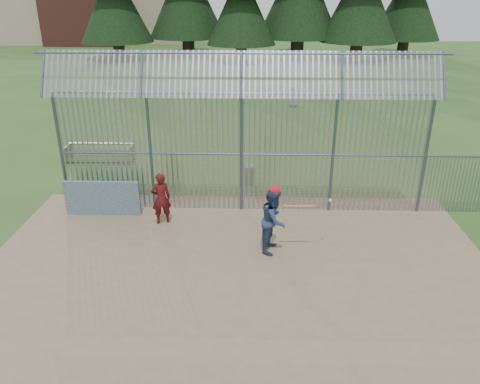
{
  "coord_description": "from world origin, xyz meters",
  "views": [
    {
      "loc": [
        0.4,
        -11.06,
        7.02
      ],
      "look_at": [
        0.0,
        2.0,
        1.3
      ],
      "focal_mm": 35.0,
      "sensor_mm": 36.0,
      "label": 1
    }
  ],
  "objects_px": {
    "batter": "(274,220)",
    "onlooker": "(161,198)",
    "bleacher": "(100,152)",
    "dugout_wall": "(102,198)",
    "trash_can": "(249,174)"
  },
  "relations": [
    {
      "from": "dugout_wall",
      "to": "trash_can",
      "type": "xyz_separation_m",
      "value": [
        4.83,
        2.96,
        -0.24
      ]
    },
    {
      "from": "dugout_wall",
      "to": "bleacher",
      "type": "height_order",
      "value": "dugout_wall"
    },
    {
      "from": "onlooker",
      "to": "bleacher",
      "type": "relative_size",
      "value": 0.57
    },
    {
      "from": "onlooker",
      "to": "trash_can",
      "type": "bearing_deg",
      "value": -149.14
    },
    {
      "from": "dugout_wall",
      "to": "trash_can",
      "type": "bearing_deg",
      "value": 31.49
    },
    {
      "from": "dugout_wall",
      "to": "onlooker",
      "type": "distance_m",
      "value": 2.15
    },
    {
      "from": "onlooker",
      "to": "trash_can",
      "type": "distance_m",
      "value": 4.46
    },
    {
      "from": "batter",
      "to": "trash_can",
      "type": "relative_size",
      "value": 2.3
    },
    {
      "from": "dugout_wall",
      "to": "bleacher",
      "type": "relative_size",
      "value": 0.83
    },
    {
      "from": "dugout_wall",
      "to": "batter",
      "type": "relative_size",
      "value": 1.32
    },
    {
      "from": "batter",
      "to": "onlooker",
      "type": "height_order",
      "value": "batter"
    },
    {
      "from": "batter",
      "to": "onlooker",
      "type": "distance_m",
      "value": 3.87
    },
    {
      "from": "dugout_wall",
      "to": "batter",
      "type": "distance_m",
      "value": 5.99
    },
    {
      "from": "onlooker",
      "to": "dugout_wall",
      "type": "bearing_deg",
      "value": -34.48
    },
    {
      "from": "onlooker",
      "to": "bleacher",
      "type": "xyz_separation_m",
      "value": [
        -3.82,
        5.82,
        -0.46
      ]
    }
  ]
}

